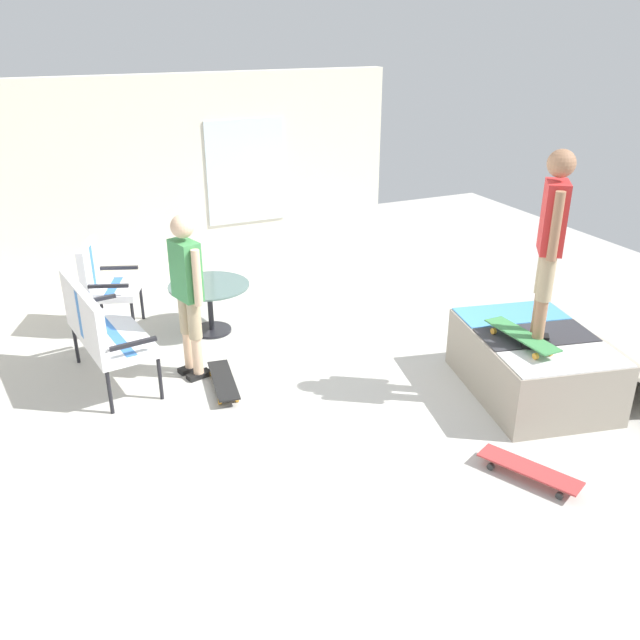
{
  "coord_description": "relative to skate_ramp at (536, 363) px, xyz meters",
  "views": [
    {
      "loc": [
        -5.15,
        2.5,
        3.27
      ],
      "look_at": [
        0.06,
        0.13,
        0.7
      ],
      "focal_mm": 37.84,
      "sensor_mm": 36.0,
      "label": 1
    }
  ],
  "objects": [
    {
      "name": "ground_plane",
      "position": [
        0.88,
        1.68,
        -0.35
      ],
      "size": [
        12.0,
        12.0,
        0.1
      ],
      "primitive_type": "cube",
      "color": "beige"
    },
    {
      "name": "house_facade",
      "position": [
        4.68,
        2.16,
        1.02
      ],
      "size": [
        0.23,
        6.0,
        2.64
      ],
      "color": "silver",
      "rests_on": "ground_plane"
    },
    {
      "name": "skate_ramp",
      "position": [
        0.0,
        0.0,
        0.0
      ],
      "size": [
        1.87,
        2.16,
        0.61
      ],
      "color": "gray",
      "rests_on": "ground_plane"
    },
    {
      "name": "patio_bench",
      "position": [
        1.86,
        3.69,
        0.31
      ],
      "size": [
        1.32,
        0.72,
        1.02
      ],
      "color": "black",
      "rests_on": "ground_plane"
    },
    {
      "name": "patio_chair_near_house",
      "position": [
        3.14,
        3.48,
        0.31
      ],
      "size": [
        0.77,
        0.73,
        1.02
      ],
      "color": "black",
      "rests_on": "ground_plane"
    },
    {
      "name": "patio_table",
      "position": [
        2.59,
        2.41,
        0.1
      ],
      "size": [
        0.9,
        0.9,
        0.57
      ],
      "color": "black",
      "rests_on": "ground_plane"
    },
    {
      "name": "person_watching",
      "position": [
        1.67,
        2.86,
        0.65
      ],
      "size": [
        0.47,
        0.31,
        1.64
      ],
      "color": "black",
      "rests_on": "ground_plane"
    },
    {
      "name": "person_skater",
      "position": [
        -0.14,
        0.17,
        1.31
      ],
      "size": [
        0.4,
        0.36,
        1.72
      ],
      "color": "black",
      "rests_on": "skate_ramp"
    },
    {
      "name": "skateboard_by_bench",
      "position": [
        1.28,
        2.68,
        -0.22
      ],
      "size": [
        0.82,
        0.31,
        0.1
      ],
      "color": "black",
      "rests_on": "ground_plane"
    },
    {
      "name": "skateboard_spare",
      "position": [
        -1.05,
        0.93,
        -0.22
      ],
      "size": [
        0.81,
        0.53,
        0.1
      ],
      "color": "#B23838",
      "rests_on": "ground_plane"
    },
    {
      "name": "skateboard_on_ramp",
      "position": [
        -0.1,
        0.31,
        0.39
      ],
      "size": [
        0.8,
        0.21,
        0.1
      ],
      "color": "#3F8C4C",
      "rests_on": "skate_ramp"
    }
  ]
}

